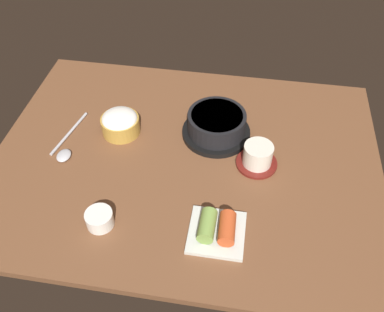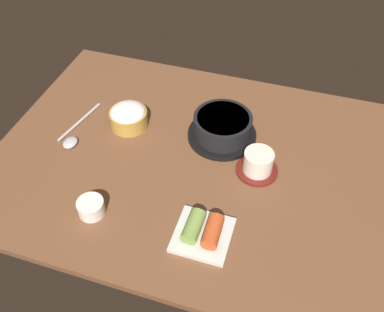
{
  "view_description": "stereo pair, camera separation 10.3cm",
  "coord_description": "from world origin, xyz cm",
  "px_view_note": "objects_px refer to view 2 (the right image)",
  "views": [
    {
      "loc": [
        13.35,
        -72.22,
        80.01
      ],
      "look_at": [
        2.0,
        -2.0,
        5.0
      ],
      "focal_mm": 38.55,
      "sensor_mm": 36.0,
      "label": 1
    },
    {
      "loc": [
        23.4,
        -69.83,
        80.01
      ],
      "look_at": [
        2.0,
        -2.0,
        5.0
      ],
      "focal_mm": 38.55,
      "sensor_mm": 36.0,
      "label": 2
    }
  ],
  "objects_px": {
    "stone_pot": "(222,127)",
    "side_bowl_near": "(91,207)",
    "spoon": "(74,135)",
    "rice_bowl": "(128,116)",
    "kimchi_plate": "(203,231)",
    "tea_cup_with_saucer": "(258,163)"
  },
  "relations": [
    {
      "from": "rice_bowl",
      "to": "side_bowl_near",
      "type": "height_order",
      "value": "rice_bowl"
    },
    {
      "from": "stone_pot",
      "to": "side_bowl_near",
      "type": "bearing_deg",
      "value": -123.61
    },
    {
      "from": "rice_bowl",
      "to": "spoon",
      "type": "xyz_separation_m",
      "value": [
        -0.13,
        -0.09,
        -0.03
      ]
    },
    {
      "from": "stone_pot",
      "to": "side_bowl_near",
      "type": "distance_m",
      "value": 0.4
    },
    {
      "from": "side_bowl_near",
      "to": "spoon",
      "type": "bearing_deg",
      "value": 127.61
    },
    {
      "from": "tea_cup_with_saucer",
      "to": "side_bowl_near",
      "type": "bearing_deg",
      "value": -144.69
    },
    {
      "from": "tea_cup_with_saucer",
      "to": "stone_pot",
      "type": "bearing_deg",
      "value": 140.71
    },
    {
      "from": "stone_pot",
      "to": "tea_cup_with_saucer",
      "type": "xyz_separation_m",
      "value": [
        0.12,
        -0.09,
        -0.01
      ]
    },
    {
      "from": "kimchi_plate",
      "to": "side_bowl_near",
      "type": "bearing_deg",
      "value": -176.72
    },
    {
      "from": "stone_pot",
      "to": "spoon",
      "type": "xyz_separation_m",
      "value": [
        -0.39,
        -0.12,
        -0.03
      ]
    },
    {
      "from": "side_bowl_near",
      "to": "spoon",
      "type": "distance_m",
      "value": 0.27
    },
    {
      "from": "stone_pot",
      "to": "rice_bowl",
      "type": "xyz_separation_m",
      "value": [
        -0.26,
        -0.03,
        -0.0
      ]
    },
    {
      "from": "stone_pot",
      "to": "tea_cup_with_saucer",
      "type": "bearing_deg",
      "value": -39.29
    },
    {
      "from": "stone_pot",
      "to": "kimchi_plate",
      "type": "distance_m",
      "value": 0.32
    },
    {
      "from": "stone_pot",
      "to": "tea_cup_with_saucer",
      "type": "distance_m",
      "value": 0.15
    },
    {
      "from": "tea_cup_with_saucer",
      "to": "side_bowl_near",
      "type": "xyz_separation_m",
      "value": [
        -0.34,
        -0.24,
        -0.01
      ]
    },
    {
      "from": "tea_cup_with_saucer",
      "to": "kimchi_plate",
      "type": "distance_m",
      "value": 0.24
    },
    {
      "from": "spoon",
      "to": "side_bowl_near",
      "type": "bearing_deg",
      "value": -52.39
    },
    {
      "from": "rice_bowl",
      "to": "spoon",
      "type": "relative_size",
      "value": 0.53
    },
    {
      "from": "side_bowl_near",
      "to": "spoon",
      "type": "height_order",
      "value": "side_bowl_near"
    },
    {
      "from": "stone_pot",
      "to": "kimchi_plate",
      "type": "xyz_separation_m",
      "value": [
        0.04,
        -0.32,
        -0.02
      ]
    },
    {
      "from": "stone_pot",
      "to": "rice_bowl",
      "type": "height_order",
      "value": "stone_pot"
    }
  ]
}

